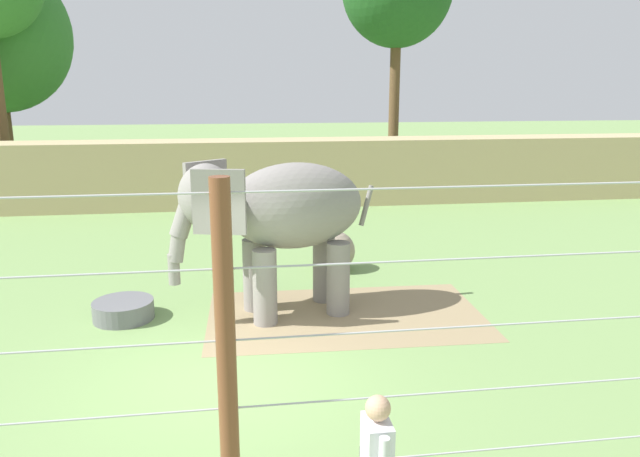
{
  "coord_description": "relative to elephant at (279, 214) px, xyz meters",
  "views": [
    {
      "loc": [
        0.24,
        -8.21,
        4.21
      ],
      "look_at": [
        1.89,
        3.37,
        1.4
      ],
      "focal_mm": 33.64,
      "sensor_mm": 36.0,
      "label": 1
    }
  ],
  "objects": [
    {
      "name": "ground_plane",
      "position": [
        -1.01,
        -2.45,
        -1.92
      ],
      "size": [
        120.0,
        120.0,
        0.0
      ],
      "primitive_type": "plane",
      "color": "#759956"
    },
    {
      "name": "dirt_patch",
      "position": [
        1.19,
        -0.29,
        -1.92
      ],
      "size": [
        5.19,
        3.18,
        0.01
      ],
      "primitive_type": "cube",
      "rotation": [
        0.0,
        0.0,
        -0.03
      ],
      "color": "#937F5B",
      "rests_on": "ground"
    },
    {
      "name": "embankment_wall",
      "position": [
        -1.01,
        10.7,
        -0.76
      ],
      "size": [
        36.0,
        1.8,
        2.32
      ],
      "primitive_type": "cube",
      "color": "tan",
      "rests_on": "ground"
    },
    {
      "name": "elephant",
      "position": [
        0.0,
        0.0,
        0.0
      ],
      "size": [
        3.86,
        2.0,
        2.9
      ],
      "color": "gray",
      "rests_on": "ground"
    },
    {
      "name": "enrichment_ball",
      "position": [
        1.46,
        2.54,
        -1.46
      ],
      "size": [
        0.93,
        0.93,
        0.93
      ],
      "primitive_type": "sphere",
      "color": "gray",
      "rests_on": "ground"
    },
    {
      "name": "cable_fence",
      "position": [
        -0.98,
        -5.59,
        -0.18
      ],
      "size": [
        11.91,
        0.18,
        3.46
      ],
      "color": "brown",
      "rests_on": "ground"
    },
    {
      "name": "water_tub",
      "position": [
        -2.9,
        0.12,
        -1.74
      ],
      "size": [
        1.1,
        1.1,
        0.35
      ],
      "color": "slate",
      "rests_on": "ground"
    }
  ]
}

